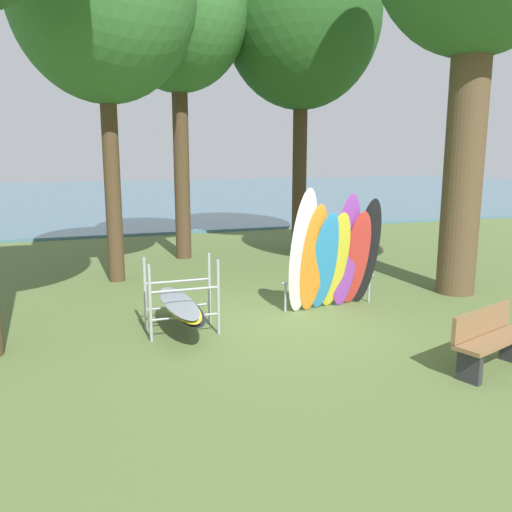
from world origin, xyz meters
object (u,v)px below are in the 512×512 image
Objects in this scene: leaning_board_pile at (335,257)px; park_bench at (489,339)px; tree_far_right_back at (302,17)px; board_storage_rack at (181,305)px; tree_mid_behind at (177,10)px.

park_bench is (0.71, -3.22, -0.58)m from leaning_board_pile.
board_storage_rack is (-4.89, -6.42, -6.25)m from tree_far_right_back.
park_bench is (2.38, -9.18, -6.11)m from tree_mid_behind.
board_storage_rack is 1.45× the size of park_bench.
leaning_board_pile is 1.11× the size of board_storage_rack.
tree_mid_behind reaches higher than leaning_board_pile.
tree_far_right_back is 10.20m from board_storage_rack.
tree_far_right_back reaches higher than leaning_board_pile.
leaning_board_pile is 3.03m from board_storage_rack.
tree_mid_behind is at bearing 104.55° from park_bench.
leaning_board_pile is (1.67, -5.96, -5.54)m from tree_mid_behind.
tree_mid_behind is 3.73× the size of leaning_board_pile.
board_storage_rack is at bearing -174.29° from leaning_board_pile.
leaning_board_pile is at bearing -107.44° from tree_far_right_back.
board_storage_rack is at bearing 141.44° from park_bench.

